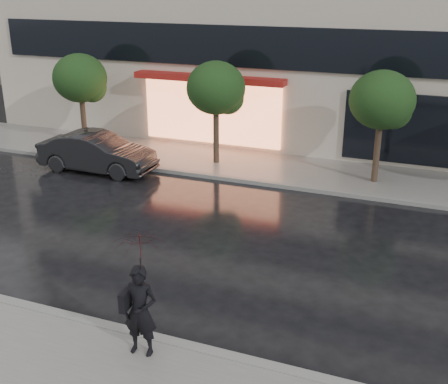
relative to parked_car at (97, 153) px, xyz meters
The scene contains 9 objects.
ground 10.30m from the parked_car, 48.26° to the right, with size 120.00×120.00×0.00m, color black.
sidewalk_far 7.34m from the parked_car, 20.73° to the left, with size 60.00×3.50×0.12m, color slate.
curb_near 11.06m from the parked_car, 51.72° to the right, with size 60.00×0.25×0.14m, color gray.
curb_far 6.92m from the parked_car, ahead, with size 60.00×0.25×0.14m, color gray.
tree_far_west 3.85m from the parked_car, 131.60° to the left, with size 2.20×2.20×3.99m.
tree_mid_west 5.06m from the parked_car, 31.27° to the left, with size 2.20×2.20×3.99m.
tree_mid_east 10.41m from the parked_car, 13.45° to the left, with size 2.20×2.20×3.99m.
parked_car is the anchor object (origin of this frame).
pedestrian_with_umbrella 11.63m from the parked_car, 52.23° to the right, with size 1.02×1.04×2.48m.
Camera 1 is at (4.95, -9.20, 6.75)m, focal length 45.00 mm.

